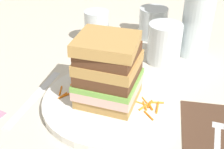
{
  "coord_description": "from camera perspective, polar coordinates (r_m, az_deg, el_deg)",
  "views": [
    {
      "loc": [
        0.13,
        -0.44,
        0.36
      ],
      "look_at": [
        0.01,
        0.03,
        0.06
      ],
      "focal_mm": 46.56,
      "sensor_mm": 36.0,
      "label": 1
    }
  ],
  "objects": [
    {
      "name": "carrot_shred_2",
      "position": [
        0.6,
        -6.92,
        -2.78
      ],
      "size": [
        0.0,
        0.02,
        0.0
      ],
      "primitive_type": "cylinder",
      "rotation": [
        0.0,
        1.57,
        4.65
      ],
      "color": "orange",
      "rests_on": "main_plate"
    },
    {
      "name": "carrot_shred_7",
      "position": [
        0.55,
        8.91,
        -6.4
      ],
      "size": [
        0.0,
        0.03,
        0.0
      ],
      "primitive_type": "cylinder",
      "rotation": [
        0.0,
        1.57,
        4.71
      ],
      "color": "orange",
      "rests_on": "main_plate"
    },
    {
      "name": "carrot_shred_3",
      "position": [
        0.58,
        -8.9,
        -3.93
      ],
      "size": [
        0.02,
        0.03,
        0.0
      ],
      "primitive_type": "cylinder",
      "rotation": [
        0.0,
        1.57,
        0.93
      ],
      "color": "orange",
      "rests_on": "main_plate"
    },
    {
      "name": "sandwich",
      "position": [
        0.53,
        -0.81,
        0.57
      ],
      "size": [
        0.12,
        0.12,
        0.13
      ],
      "color": "tan",
      "rests_on": "main_plate"
    },
    {
      "name": "fork",
      "position": [
        0.54,
        20.1,
        -11.2
      ],
      "size": [
        0.03,
        0.17,
        0.0
      ],
      "color": "silver",
      "rests_on": "napkin_dark"
    },
    {
      "name": "carrot_shred_5",
      "position": [
        0.55,
        7.59,
        -6.29
      ],
      "size": [
        0.01,
        0.02,
        0.0
      ],
      "primitive_type": "cylinder",
      "rotation": [
        0.0,
        1.57,
        5.19
      ],
      "color": "orange",
      "rests_on": "main_plate"
    },
    {
      "name": "main_plate",
      "position": [
        0.57,
        -0.74,
        -5.61
      ],
      "size": [
        0.26,
        0.26,
        0.02
      ],
      "primitive_type": "cylinder",
      "color": "white",
      "rests_on": "ground_plane"
    },
    {
      "name": "napkin_dark",
      "position": [
        0.56,
        20.08,
        -9.9
      ],
      "size": [
        0.14,
        0.15,
        0.0
      ],
      "primitive_type": "cube",
      "rotation": [
        0.0,
        0.0,
        0.07
      ],
      "color": "#4C3323",
      "rests_on": "ground_plane"
    },
    {
      "name": "carrot_shred_0",
      "position": [
        0.61,
        -8.11,
        -2.36
      ],
      "size": [
        0.01,
        0.02,
        0.0
      ],
      "primitive_type": "cylinder",
      "rotation": [
        0.0,
        1.57,
        1.78
      ],
      "color": "orange",
      "rests_on": "main_plate"
    },
    {
      "name": "water_bottle",
      "position": [
        0.74,
        16.84,
        12.72
      ],
      "size": [
        0.07,
        0.07,
        0.28
      ],
      "color": "silver",
      "rests_on": "ground_plane"
    },
    {
      "name": "knife",
      "position": [
        0.61,
        -15.29,
        -4.55
      ],
      "size": [
        0.03,
        0.2,
        0.0
      ],
      "color": "silver",
      "rests_on": "ground_plane"
    },
    {
      "name": "juice_glass",
      "position": [
        0.72,
        10.18,
        5.57
      ],
      "size": [
        0.08,
        0.08,
        0.1
      ],
      "color": "white",
      "rests_on": "ground_plane"
    },
    {
      "name": "carrot_shred_4",
      "position": [
        0.58,
        -9.67,
        -4.06
      ],
      "size": [
        0.01,
        0.02,
        0.0
      ],
      "primitive_type": "cylinder",
      "rotation": [
        0.0,
        1.57,
        1.18
      ],
      "color": "orange",
      "rests_on": "main_plate"
    },
    {
      "name": "carrot_shred_6",
      "position": [
        0.56,
        8.73,
        -5.44
      ],
      "size": [
        0.03,
        0.01,
        0.0
      ],
      "primitive_type": "cylinder",
      "rotation": [
        0.0,
        1.57,
        0.19
      ],
      "color": "orange",
      "rests_on": "main_plate"
    },
    {
      "name": "carrot_shred_11",
      "position": [
        0.56,
        7.47,
        -5.7
      ],
      "size": [
        0.01,
        0.02,
        0.0
      ],
      "primitive_type": "cylinder",
      "rotation": [
        0.0,
        1.57,
        4.54
      ],
      "color": "orange",
      "rests_on": "main_plate"
    },
    {
      "name": "ground_plane",
      "position": [
        0.58,
        -1.7,
        -5.78
      ],
      "size": [
        3.0,
        3.0,
        0.0
      ],
      "primitive_type": "plane",
      "color": "beige"
    },
    {
      "name": "carrot_shred_8",
      "position": [
        0.55,
        6.44,
        -6.13
      ],
      "size": [
        0.01,
        0.02,
        0.0
      ],
      "primitive_type": "cylinder",
      "rotation": [
        0.0,
        1.57,
        5.1
      ],
      "color": "orange",
      "rests_on": "main_plate"
    },
    {
      "name": "carrot_shred_10",
      "position": [
        0.56,
        5.36,
        -5.67
      ],
      "size": [
        0.03,
        0.01,
        0.0
      ],
      "primitive_type": "cylinder",
      "rotation": [
        0.0,
        1.57,
        2.89
      ],
      "color": "orange",
      "rests_on": "main_plate"
    },
    {
      "name": "carrot_shred_13",
      "position": [
        0.56,
        6.53,
        -5.15
      ],
      "size": [
        0.02,
        0.02,
        0.0
      ],
      "primitive_type": "cylinder",
      "rotation": [
        0.0,
        1.57,
        5.35
      ],
      "color": "orange",
      "rests_on": "main_plate"
    },
    {
      "name": "empty_tumbler_1",
      "position": [
        0.84,
        8.05,
        10.0
      ],
      "size": [
        0.08,
        0.08,
        0.09
      ],
      "primitive_type": "cylinder",
      "color": "silver",
      "rests_on": "ground_plane"
    },
    {
      "name": "carrot_shred_12",
      "position": [
        0.55,
        6.19,
        -6.38
      ],
      "size": [
        0.02,
        0.02,
        0.0
      ],
      "primitive_type": "cylinder",
      "rotation": [
        0.0,
        1.57,
        4.15
      ],
      "color": "orange",
      "rests_on": "main_plate"
    },
    {
      "name": "empty_tumbler_0",
      "position": [
        0.79,
        -3.02,
        9.13
      ],
      "size": [
        0.07,
        0.07,
        0.09
      ],
      "primitive_type": "cylinder",
      "color": "silver",
      "rests_on": "ground_plane"
    },
    {
      "name": "carrot_shred_9",
      "position": [
        0.53,
        7.2,
        -7.99
      ],
      "size": [
        0.02,
        0.02,
        0.0
      ],
      "primitive_type": "cylinder",
      "rotation": [
        0.0,
        1.57,
        5.45
      ],
      "color": "orange",
      "rests_on": "main_plate"
    },
    {
      "name": "carrot_shred_1",
      "position": [
        0.6,
        -9.89,
        -2.88
      ],
      "size": [
        0.01,
        0.03,
        0.0
      ],
      "primitive_type": "cylinder",
      "rotation": [
        0.0,
        1.57,
        1.82
      ],
      "color": "orange",
      "rests_on": "main_plate"
    }
  ]
}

